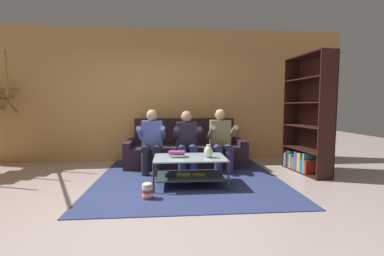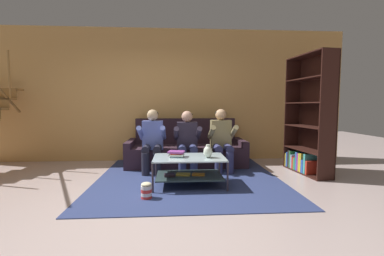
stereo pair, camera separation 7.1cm
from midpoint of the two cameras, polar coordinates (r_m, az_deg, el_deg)
The scene contains 12 objects.
ground at distance 3.57m, azimuth -9.68°, elevation -15.06°, with size 16.80×16.80×0.00m, color #B5A09C.
back_partition at distance 5.81m, azimuth -7.36°, elevation 7.19°, with size 8.40×0.12×2.90m, color tan.
couch at distance 5.34m, azimuth -0.92°, elevation -4.96°, with size 2.38×0.88×0.95m.
person_seated_left at distance 4.77m, azimuth -8.37°, elevation -2.28°, with size 0.50×0.58×1.15m.
person_seated_middle at distance 4.76m, azimuth -0.61°, elevation -2.39°, with size 0.50×0.58×1.12m.
person_seated_right at distance 4.84m, azimuth 7.03°, elevation -2.12°, with size 0.50×0.58×1.16m.
coffee_table at distance 3.95m, azimuth -0.19°, elevation -8.58°, with size 1.08×0.69×0.44m.
area_rug at distance 4.58m, azimuth -0.48°, elevation -10.40°, with size 3.00×3.35×0.01m.
vase at distance 3.87m, azimuth 4.08°, elevation -5.23°, with size 0.13×0.13×0.20m.
book_stack at distance 3.91m, azimuth -2.95°, elevation -5.76°, with size 0.27×0.23×0.09m.
bookshelf at distance 5.13m, azimuth 24.84°, elevation -0.14°, with size 0.45×1.07×2.12m.
popcorn_tub at distance 3.50m, azimuth -9.51°, elevation -13.56°, with size 0.14×0.14×0.22m.
Camera 2 is at (0.40, -3.34, 1.22)m, focal length 24.00 mm.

